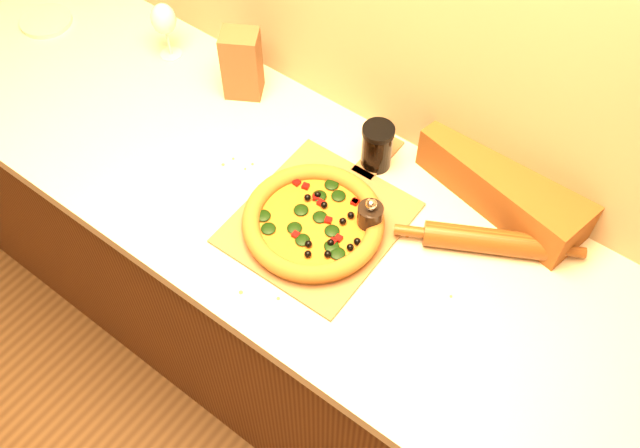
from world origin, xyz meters
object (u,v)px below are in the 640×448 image
Objects in this scene: pizza at (313,222)px; pepper_grinder at (370,218)px; pizza_peel at (322,218)px; wine_glass at (164,20)px; dark_jar at (377,147)px; side_plate at (46,21)px; rolling_pin at (489,241)px.

pizza is 0.13m from pepper_grinder.
wine_glass is at bearing 162.79° from pizza_peel.
pepper_grinder is (0.10, 0.04, 0.04)m from pizza_peel.
side_plate is (-1.07, -0.13, -0.06)m from dark_jar.
pizza_peel is 3.52× the size of side_plate.
pepper_grinder is 0.66× the size of wine_glass.
rolling_pin is 1.03m from wine_glass.
pizza reaches higher than side_plate.
side_plate is at bearing 174.85° from pizza_peel.
pizza_peel is at bearing -4.34° from side_plate.
pizza is at bearing -143.65° from pepper_grinder.
wine_glass is 0.42m from side_plate.
pizza reaches higher than pizza_peel.
pepper_grinder reaches higher than side_plate.
wine_glass is at bearing 17.17° from side_plate.
side_plate is (-1.41, -0.08, -0.02)m from rolling_pin.
wine_glass is at bearing 168.49° from pepper_grinder.
pizza is 1.07m from side_plate.
wine_glass reaches higher than dark_jar.
wine_glass is 0.69m from dark_jar.
wine_glass is at bearing -178.80° from dark_jar.
pizza is 2.19× the size of side_plate.
rolling_pin reaches higher than pizza.
dark_jar is at bearing 89.35° from pizza.
rolling_pin is 3.08× the size of dark_jar.
pepper_grinder is at bearing -11.51° from wine_glass.
rolling_pin is 0.35m from dark_jar.
pepper_grinder is 0.20m from dark_jar.
wine_glass reaches higher than pizza_peel.
pepper_grinder is at bearing -59.95° from dark_jar.
rolling_pin is at bearing -9.13° from dark_jar.
rolling_pin is at bearing 26.05° from pepper_grinder.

